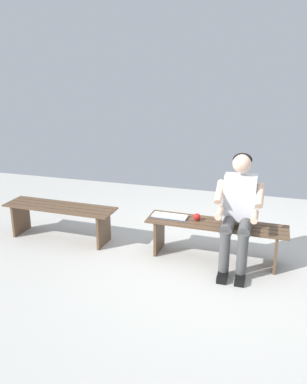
{
  "coord_description": "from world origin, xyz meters",
  "views": [
    {
      "loc": [
        -0.52,
        4.18,
        2.15
      ],
      "look_at": [
        0.68,
        0.15,
        0.79
      ],
      "focal_mm": 37.59,
      "sensor_mm": 36.0,
      "label": 1
    }
  ],
  "objects_px": {
    "apple": "(197,217)",
    "book_open": "(170,216)",
    "bench_near": "(216,232)",
    "person_seated": "(238,208)",
    "bench_far": "(60,215)"
  },
  "relations": [
    {
      "from": "book_open",
      "to": "bench_far",
      "type": "bearing_deg",
      "value": 2.94
    },
    {
      "from": "apple",
      "to": "book_open",
      "type": "bearing_deg",
      "value": -1.12
    },
    {
      "from": "person_seated",
      "to": "apple",
      "type": "distance_m",
      "value": 0.52
    },
    {
      "from": "person_seated",
      "to": "apple",
      "type": "xyz_separation_m",
      "value": [
        0.46,
        -0.12,
        -0.2
      ]
    },
    {
      "from": "bench_far",
      "to": "book_open",
      "type": "bearing_deg",
      "value": -178.75
    },
    {
      "from": "bench_far",
      "to": "apple",
      "type": "bearing_deg",
      "value": -179.19
    },
    {
      "from": "apple",
      "to": "person_seated",
      "type": "bearing_deg",
      "value": 164.93
    },
    {
      "from": "bench_far",
      "to": "apple",
      "type": "relative_size",
      "value": 17.41
    },
    {
      "from": "bench_far",
      "to": "person_seated",
      "type": "bearing_deg",
      "value": 177.4
    },
    {
      "from": "bench_near",
      "to": "bench_far",
      "type": "bearing_deg",
      "value": 0.0
    },
    {
      "from": "apple",
      "to": "book_open",
      "type": "xyz_separation_m",
      "value": [
        0.32,
        -0.01,
        -0.03
      ]
    },
    {
      "from": "bench_far",
      "to": "book_open",
      "type": "xyz_separation_m",
      "value": [
        -1.41,
        -0.03,
        0.12
      ]
    },
    {
      "from": "bench_near",
      "to": "apple",
      "type": "xyz_separation_m",
      "value": [
        0.22,
        -0.02,
        0.15
      ]
    },
    {
      "from": "bench_near",
      "to": "book_open",
      "type": "distance_m",
      "value": 0.56
    },
    {
      "from": "person_seated",
      "to": "bench_near",
      "type": "bearing_deg",
      "value": -22.65
    }
  ]
}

